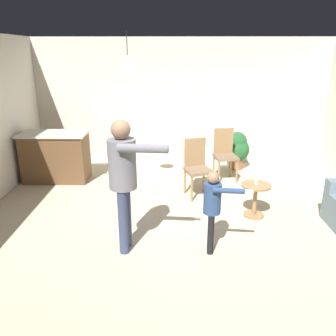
{
  "coord_description": "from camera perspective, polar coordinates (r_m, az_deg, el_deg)",
  "views": [
    {
      "loc": [
        -0.22,
        -4.19,
        2.38
      ],
      "look_at": [
        -0.25,
        -0.2,
        1.0
      ],
      "focal_mm": 35.64,
      "sensor_mm": 36.0,
      "label": 1
    }
  ],
  "objects": [
    {
      "name": "ground",
      "position": [
        4.83,
        3.1,
        -10.51
      ],
      "size": [
        7.68,
        7.68,
        0.0
      ],
      "primitive_type": "plane",
      "color": "beige"
    },
    {
      "name": "wall_back",
      "position": [
        7.47,
        2.24,
        11.14
      ],
      "size": [
        6.4,
        0.1,
        2.7
      ],
      "primitive_type": "cube",
      "color": "silver",
      "rests_on": "ground"
    },
    {
      "name": "dining_chair_by_counter",
      "position": [
        5.77,
        4.97,
        0.46
      ],
      "size": [
        0.52,
        0.52,
        1.0
      ],
      "rotation": [
        0.0,
        0.0,
        3.43
      ],
      "color": "#99754C",
      "rests_on": "ground"
    },
    {
      "name": "potted_plant_corner",
      "position": [
        7.29,
        11.71,
        3.27
      ],
      "size": [
        0.53,
        0.53,
        0.81
      ],
      "color": "brown",
      "rests_on": "ground"
    },
    {
      "name": "ceiling_light_pendant",
      "position": [
        5.46,
        -6.93,
        17.59
      ],
      "size": [
        0.32,
        0.32,
        0.55
      ],
      "color": "silver"
    },
    {
      "name": "dining_chair_near_wall",
      "position": [
        6.59,
        9.67,
        2.65
      ],
      "size": [
        0.48,
        0.48,
        1.0
      ],
      "rotation": [
        0.0,
        0.0,
        3.29
      ],
      "color": "#99754C",
      "rests_on": "ground"
    },
    {
      "name": "person_adult",
      "position": [
        3.99,
        -7.56,
        -0.77
      ],
      "size": [
        0.81,
        0.53,
        1.67
      ],
      "rotation": [
        0.0,
        0.0,
        -1.65
      ],
      "color": "#384260",
      "rests_on": "ground"
    },
    {
      "name": "spare_remote_on_table",
      "position": [
        5.19,
        14.81,
        -2.37
      ],
      "size": [
        0.05,
        0.13,
        0.04
      ],
      "primitive_type": "cube",
      "rotation": [
        0.0,
        0.0,
        3.04
      ],
      "color": "white",
      "rests_on": "side_table_by_couch"
    },
    {
      "name": "kitchen_counter",
      "position": [
        6.82,
        -18.61,
        1.87
      ],
      "size": [
        1.26,
        0.66,
        0.95
      ],
      "color": "brown",
      "rests_on": "ground"
    },
    {
      "name": "side_table_by_couch",
      "position": [
        5.23,
        14.69,
        -4.69
      ],
      "size": [
        0.44,
        0.44,
        0.52
      ],
      "color": "#99754C",
      "rests_on": "ground"
    },
    {
      "name": "person_child",
      "position": [
        4.08,
        7.7,
        -6.03
      ],
      "size": [
        0.55,
        0.35,
        1.06
      ],
      "rotation": [
        0.0,
        0.0,
        -1.68
      ],
      "color": "black",
      "rests_on": "ground"
    }
  ]
}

